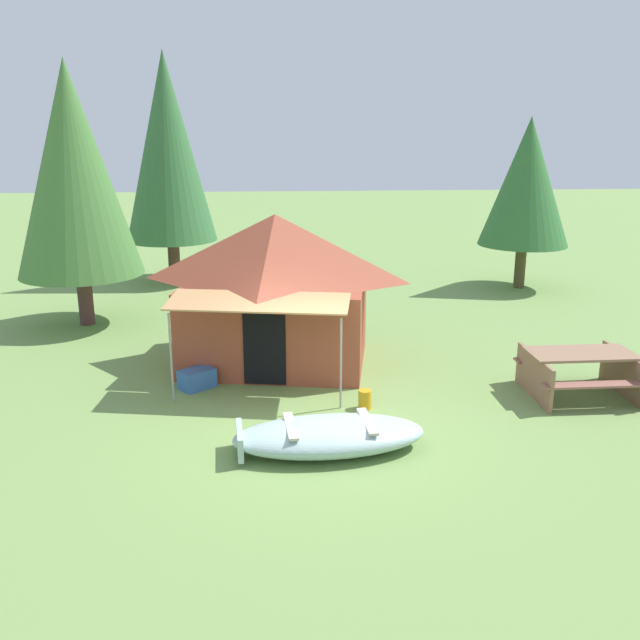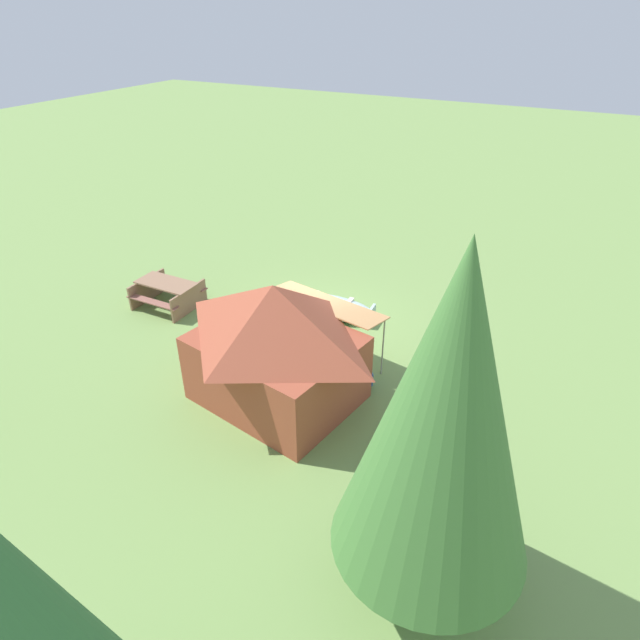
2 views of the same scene
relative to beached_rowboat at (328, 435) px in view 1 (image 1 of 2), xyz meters
The scene contains 9 objects.
ground_plane 0.84m from the beached_rowboat, 96.21° to the left, with size 80.00×80.00×0.00m, color #70924B.
beached_rowboat is the anchor object (origin of this frame).
canvas_cabin_tent 4.22m from the beached_rowboat, 99.74° to the left, with size 4.11×4.28×2.92m.
picnic_table 4.85m from the beached_rowboat, 21.87° to the left, with size 1.80×1.56×0.78m.
cooler_box 3.38m from the beached_rowboat, 129.05° to the left, with size 0.60×0.39×0.35m, color #3665B0.
fuel_can 1.66m from the beached_rowboat, 63.73° to the left, with size 0.22×0.22×0.32m, color orange.
pine_tree_back_left 12.15m from the beached_rowboat, 57.38° to the left, with size 2.50×2.50×4.77m.
pine_tree_back_right 9.27m from the beached_rowboat, 126.24° to the left, with size 2.81×2.81×5.95m.
pine_tree_far_center 12.69m from the beached_rowboat, 107.52° to the left, with size 2.63×2.63×6.58m.
Camera 1 is at (-0.69, -9.83, 4.52)m, focal length 38.71 mm.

